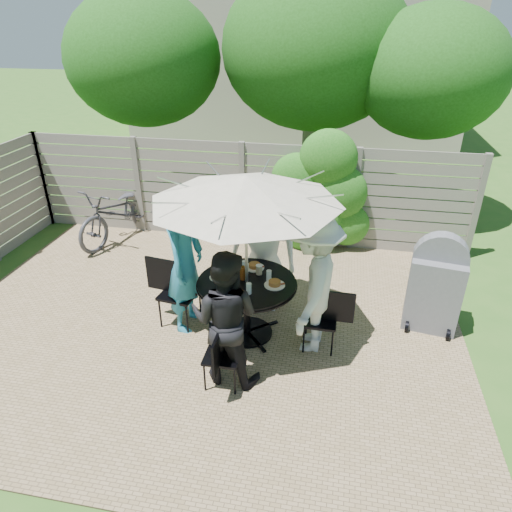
% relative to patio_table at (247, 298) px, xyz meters
% --- Properties ---
extents(backyard_envelope, '(60.00, 60.00, 5.00)m').
position_rel_patio_table_xyz_m(backyard_envelope, '(-0.59, 10.15, 2.04)').
color(backyard_envelope, '#2E591B').
rests_on(backyard_envelope, ground).
extents(patio_table, '(1.35, 1.35, 0.82)m').
position_rel_patio_table_xyz_m(patio_table, '(0.00, 0.00, 0.00)').
color(patio_table, black).
rests_on(patio_table, ground).
extents(umbrella, '(2.45, 2.45, 2.20)m').
position_rel_patio_table_xyz_m(umbrella, '(0.00, 0.00, 1.47)').
color(umbrella, silver).
rests_on(umbrella, ground).
extents(chair_back, '(0.43, 0.63, 0.86)m').
position_rel_patio_table_xyz_m(chair_back, '(0.08, 0.96, -0.31)').
color(chair_back, black).
rests_on(chair_back, ground).
extents(person_back, '(0.99, 0.69, 1.93)m').
position_rel_patio_table_xyz_m(person_back, '(0.07, 0.83, 0.39)').
color(person_back, white).
rests_on(person_back, ground).
extents(chair_left, '(0.72, 0.53, 0.96)m').
position_rel_patio_table_xyz_m(chair_left, '(-0.96, 0.08, -0.28)').
color(chair_left, black).
rests_on(chair_left, ground).
extents(person_left, '(0.51, 0.73, 1.89)m').
position_rel_patio_table_xyz_m(person_left, '(-0.83, 0.07, 0.38)').
color(person_left, teal).
rests_on(person_left, ground).
extents(chair_front, '(0.40, 0.60, 0.83)m').
position_rel_patio_table_xyz_m(chair_front, '(-0.08, -0.96, -0.32)').
color(chair_front, black).
rests_on(chair_front, ground).
extents(person_front, '(0.85, 0.69, 1.65)m').
position_rel_patio_table_xyz_m(person_front, '(-0.07, -0.83, 0.25)').
color(person_front, black).
rests_on(person_front, ground).
extents(chair_right, '(0.61, 0.41, 0.84)m').
position_rel_patio_table_xyz_m(chair_right, '(0.96, -0.08, -0.32)').
color(chair_right, black).
rests_on(chair_right, ground).
extents(person_right, '(0.78, 1.24, 1.84)m').
position_rel_patio_table_xyz_m(person_right, '(0.83, -0.07, 0.35)').
color(person_right, silver).
rests_on(person_right, ground).
extents(plate_back, '(0.26, 0.26, 0.06)m').
position_rel_patio_table_xyz_m(plate_back, '(0.03, 0.36, 0.27)').
color(plate_back, white).
rests_on(plate_back, patio_table).
extents(plate_left, '(0.26, 0.26, 0.06)m').
position_rel_patio_table_xyz_m(plate_left, '(-0.36, 0.03, 0.27)').
color(plate_left, white).
rests_on(plate_left, patio_table).
extents(plate_front, '(0.26, 0.26, 0.06)m').
position_rel_patio_table_xyz_m(plate_front, '(-0.03, -0.36, 0.27)').
color(plate_front, white).
rests_on(plate_front, patio_table).
extents(plate_right, '(0.26, 0.26, 0.06)m').
position_rel_patio_table_xyz_m(plate_right, '(0.36, -0.03, 0.27)').
color(plate_right, white).
rests_on(plate_right, patio_table).
extents(glass_back, '(0.07, 0.07, 0.14)m').
position_rel_patio_table_xyz_m(glass_back, '(-0.08, 0.27, 0.32)').
color(glass_back, silver).
rests_on(glass_back, patio_table).
extents(glass_front, '(0.07, 0.07, 0.14)m').
position_rel_patio_table_xyz_m(glass_front, '(0.08, -0.27, 0.32)').
color(glass_front, silver).
rests_on(glass_front, patio_table).
extents(glass_right, '(0.07, 0.07, 0.14)m').
position_rel_patio_table_xyz_m(glass_right, '(0.27, 0.08, 0.32)').
color(glass_right, silver).
rests_on(glass_right, patio_table).
extents(syrup_jug, '(0.09, 0.09, 0.16)m').
position_rel_patio_table_xyz_m(syrup_jug, '(-0.06, 0.05, 0.33)').
color(syrup_jug, '#59280C').
rests_on(syrup_jug, patio_table).
extents(coffee_cup, '(0.08, 0.08, 0.12)m').
position_rel_patio_table_xyz_m(coffee_cup, '(0.12, 0.21, 0.31)').
color(coffee_cup, '#C6B293').
rests_on(coffee_cup, patio_table).
extents(bicycle, '(1.23, 2.15, 1.07)m').
position_rel_patio_table_xyz_m(bicycle, '(-2.94, 2.46, -0.04)').
color(bicycle, '#333338').
rests_on(bicycle, ground).
extents(bbq_grill, '(0.75, 0.62, 1.38)m').
position_rel_patio_table_xyz_m(bbq_grill, '(2.39, 0.67, 0.05)').
color(bbq_grill, slate).
rests_on(bbq_grill, ground).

